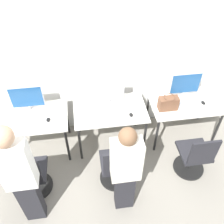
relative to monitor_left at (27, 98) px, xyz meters
The scene contains 20 objects.
ground_plane 1.66m from the monitor_left, 22.79° to the right, with size 20.00×20.00×0.00m, color gray.
wall_back 1.33m from the monitor_left, 14.48° to the left, with size 12.00×0.05×2.80m.
desk_left 0.36m from the monitor_left, 90.00° to the right, with size 1.13×0.71×0.75m.
monitor_left is the anchor object (origin of this frame).
keyboard_left 0.37m from the monitor_left, 90.00° to the right, with size 0.42×0.15×0.02m.
mouse_left 0.45m from the monitor_left, 43.08° to the right, with size 0.06×0.09×0.03m.
office_chair_left 1.14m from the monitor_left, 89.43° to the right, with size 0.48×0.48×0.89m.
person_left 1.32m from the monitor_left, 87.88° to the right, with size 0.36×0.23×1.75m.
desk_center 1.28m from the monitor_left, ahead, with size 1.13×0.71×0.75m.
monitor_center 1.23m from the monitor_left, ahead, with size 0.49×0.17×0.45m.
keyboard_center 1.30m from the monitor_left, 15.23° to the right, with size 0.42×0.15×0.02m.
mouse_center 1.58m from the monitor_left, 12.48° to the right, with size 0.06×0.09×0.03m.
office_chair_center 1.67m from the monitor_left, 38.69° to the right, with size 0.48×0.48×0.89m.
person_center 1.84m from the monitor_left, 46.64° to the right, with size 0.36×0.20×1.56m.
desk_right 2.49m from the monitor_left, ahead, with size 1.13×0.71×0.75m.
monitor_right 2.46m from the monitor_left, ahead, with size 0.49×0.17×0.45m.
keyboard_right 2.48m from the monitor_left, ahead, with size 0.42×0.15×0.02m.
mouse_right 2.75m from the monitor_left, ahead, with size 0.06×0.09×0.03m.
office_chair_right 2.65m from the monitor_left, 21.77° to the right, with size 0.48×0.48×0.89m.
handbag 2.14m from the monitor_left, ahead, with size 0.30×0.18×0.25m.
Camera 1 is at (-0.37, -2.46, 3.43)m, focal length 40.00 mm.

